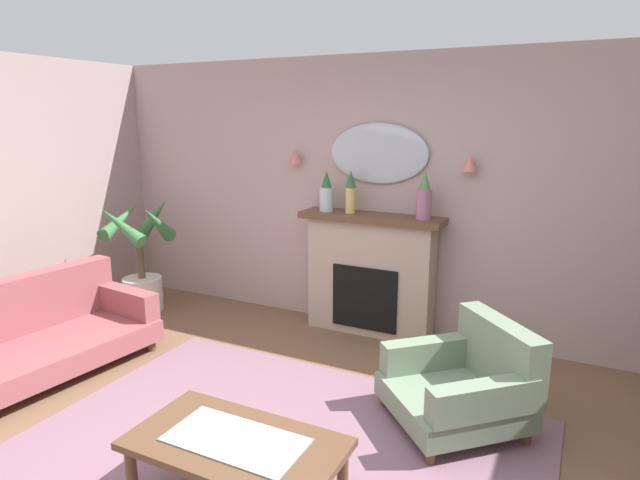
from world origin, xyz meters
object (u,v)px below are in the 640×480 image
Objects in this scene: wall_mirror at (378,154)px; armchair_by_coffee_table at (466,382)px; floral_couch at (36,335)px; mantel_vase_left at (424,198)px; mantel_vase_centre at (326,194)px; mantel_vase_right at (351,191)px; wall_sconce_right at (470,163)px; wall_sconce_left at (296,156)px; fireplace at (370,275)px; potted_plant_tall_palm at (141,260)px; coffee_table at (236,450)px.

wall_mirror is 2.27m from armchair_by_coffee_table.
floral_couch is at bearing -134.75° from wall_mirror.
mantel_vase_left is at bearing 36.90° from floral_couch.
mantel_vase_centre is 0.97× the size of mantel_vase_right.
wall_sconce_right reaches higher than mantel_vase_right.
wall_mirror is 6.86× the size of wall_sconce_right.
wall_sconce_left is 2.75m from armchair_by_coffee_table.
wall_mirror is (-0.50, 0.17, 0.36)m from mantel_vase_left.
wall_sconce_left is at bearing 173.84° from fireplace.
mantel_vase_right is at bearing 180.00° from mantel_vase_left.
potted_plant_tall_palm is at bearing -167.71° from fireplace.
wall_mirror reaches higher than mantel_vase_centre.
wall_sconce_right is (1.70, 0.00, 0.00)m from wall_sconce_left.
mantel_vase_left is at bearing 9.68° from potted_plant_tall_palm.
fireplace reaches higher than floral_couch.
mantel_vase_centre is at bearing 106.09° from coffee_table.
mantel_vase_right is 1.10m from wall_sconce_right.
coffee_table is (0.50, -2.58, -0.98)m from mantel_vase_right.
mantel_vase_right reaches higher than coffee_table.
potted_plant_tall_palm is at bearing -158.39° from wall_sconce_left.
potted_plant_tall_palm is (-1.95, -0.50, -0.77)m from mantel_vase_centre.
wall_mirror reaches higher than potted_plant_tall_palm.
wall_sconce_left reaches higher than mantel_vase_right.
potted_plant_tall_palm is (-2.40, -0.52, -0.01)m from fireplace.
mantel_vase_centre is 2.24m from armchair_by_coffee_table.
mantel_vase_centre is 2.85m from coffee_table.
fireplace is 0.92m from mantel_vase_left.
mantel_vase_left is (0.95, 0.00, 0.02)m from mantel_vase_centre.
wall_sconce_left is at bearing 180.00° from wall_sconce_right.
mantel_vase_left is (0.50, -0.03, 0.78)m from fireplace.
fireplace is 2.63m from coffee_table.
wall_sconce_left is 1.00× the size of wall_sconce_right.
floral_couch reaches higher than armchair_by_coffee_table.
mantel_vase_centre reaches higher than potted_plant_tall_palm.
fireplace is 0.82m from mantel_vase_right.
wall_mirror is 3.31m from floral_couch.
wall_sconce_left is at bearing 112.96° from coffee_table.
mantel_vase_left is 3.07× the size of wall_sconce_right.
mantel_vase_centre reaches higher than armchair_by_coffee_table.
wall_sconce_right is at bearing 5.27° from mantel_vase_centre.
armchair_by_coffee_table is (0.67, -1.17, -1.04)m from mantel_vase_left.
wall_sconce_right reaches higher than mantel_vase_centre.
floral_couch is (-1.92, -1.96, -1.05)m from mantel_vase_right.
armchair_by_coffee_table is at bearing 13.57° from floral_couch.
coffee_table is at bearing -83.88° from wall_mirror.
mantel_vase_right is at bearing -173.48° from wall_sconce_right.
coffee_table is (0.30, -2.61, -0.19)m from fireplace.
fireplace is at bearing 12.29° from potted_plant_tall_palm.
mantel_vase_right is at bearing -139.64° from wall_mirror.
potted_plant_tall_palm is (-2.20, -0.50, -0.81)m from mantel_vase_right.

